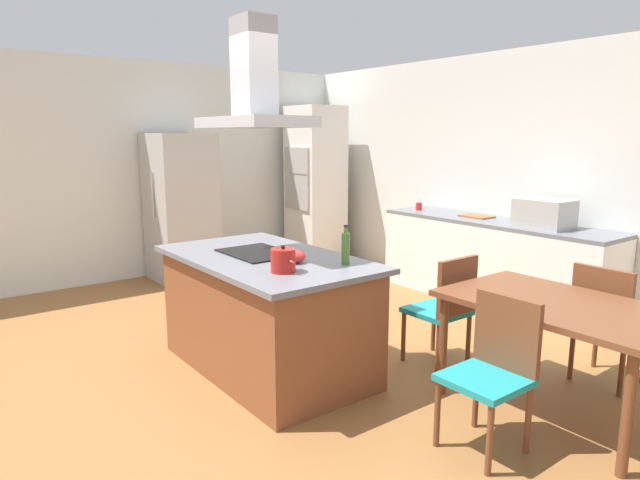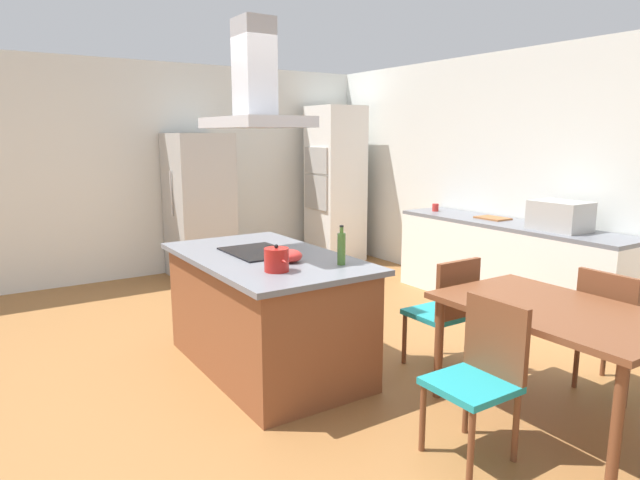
% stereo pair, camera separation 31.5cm
% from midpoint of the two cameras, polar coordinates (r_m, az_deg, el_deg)
% --- Properties ---
extents(ground, '(16.00, 16.00, 0.00)m').
position_cam_midpoint_polar(ground, '(5.32, 6.82, -9.03)').
color(ground, '#936033').
extents(wall_back, '(7.20, 0.10, 2.70)m').
position_cam_midpoint_polar(wall_back, '(6.38, 18.53, 6.20)').
color(wall_back, silver).
rests_on(wall_back, ground).
extents(wall_left, '(0.10, 8.80, 2.70)m').
position_cam_midpoint_polar(wall_left, '(7.66, -14.23, 7.11)').
color(wall_left, silver).
rests_on(wall_left, ground).
extents(kitchen_island, '(1.80, 1.04, 0.90)m').
position_cam_midpoint_polar(kitchen_island, '(4.32, -7.62, -7.47)').
color(kitchen_island, brown).
rests_on(kitchen_island, ground).
extents(cooktop, '(0.60, 0.44, 0.01)m').
position_cam_midpoint_polar(cooktop, '(4.30, -8.53, -1.32)').
color(cooktop, black).
rests_on(cooktop, kitchen_island).
extents(tea_kettle, '(0.22, 0.17, 0.18)m').
position_cam_midpoint_polar(tea_kettle, '(3.68, -6.27, -2.12)').
color(tea_kettle, '#B21E19').
rests_on(tea_kettle, kitchen_island).
extents(olive_oil_bottle, '(0.06, 0.06, 0.28)m').
position_cam_midpoint_polar(olive_oil_bottle, '(3.87, 0.33, -0.82)').
color(olive_oil_bottle, '#47722D').
rests_on(olive_oil_bottle, kitchen_island).
extents(mixing_bowl, '(0.17, 0.17, 0.09)m').
position_cam_midpoint_polar(mixing_bowl, '(3.95, -4.99, -1.70)').
color(mixing_bowl, red).
rests_on(mixing_bowl, kitchen_island).
extents(back_counter, '(2.64, 0.62, 0.90)m').
position_cam_midpoint_polar(back_counter, '(6.22, 15.92, -2.15)').
color(back_counter, white).
rests_on(back_counter, ground).
extents(countertop_microwave, '(0.50, 0.38, 0.28)m').
position_cam_midpoint_polar(countertop_microwave, '(5.81, 20.71, 2.58)').
color(countertop_microwave, '#B2AFAA').
rests_on(countertop_microwave, back_counter).
extents(coffee_mug_red, '(0.08, 0.08, 0.09)m').
position_cam_midpoint_polar(coffee_mug_red, '(6.79, 8.86, 3.44)').
color(coffee_mug_red, red).
rests_on(coffee_mug_red, back_counter).
extents(cutting_board, '(0.34, 0.24, 0.02)m').
position_cam_midpoint_polar(cutting_board, '(6.34, 14.50, 2.38)').
color(cutting_board, '#995B33').
rests_on(cutting_board, back_counter).
extents(wall_oven_stack, '(0.70, 0.66, 2.20)m').
position_cam_midpoint_polar(wall_oven_stack, '(8.01, -1.62, 5.79)').
color(wall_oven_stack, white).
rests_on(wall_oven_stack, ground).
extents(refrigerator, '(0.80, 0.73, 1.82)m').
position_cam_midpoint_polar(refrigerator, '(7.12, -15.40, 3.23)').
color(refrigerator, '#B2AFAA').
rests_on(refrigerator, ground).
extents(dining_table, '(1.40, 0.90, 0.75)m').
position_cam_midpoint_polar(dining_table, '(3.82, 21.25, -7.20)').
color(dining_table, brown).
rests_on(dining_table, ground).
extents(chair_facing_back_wall, '(0.42, 0.42, 0.89)m').
position_cam_midpoint_polar(chair_facing_back_wall, '(4.43, 25.66, -7.25)').
color(chair_facing_back_wall, teal).
rests_on(chair_facing_back_wall, ground).
extents(chair_at_left_end, '(0.42, 0.42, 0.89)m').
position_cam_midpoint_polar(chair_at_left_end, '(4.38, 10.83, -6.53)').
color(chair_at_left_end, teal).
rests_on(chair_at_left_end, ground).
extents(chair_facing_island, '(0.42, 0.42, 0.89)m').
position_cam_midpoint_polar(chair_facing_island, '(3.35, 14.95, -12.23)').
color(chair_facing_island, teal).
rests_on(chair_facing_island, ground).
extents(range_hood, '(0.90, 0.55, 0.78)m').
position_cam_midpoint_polar(range_hood, '(4.21, -9.00, 14.79)').
color(range_hood, '#ADADB2').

